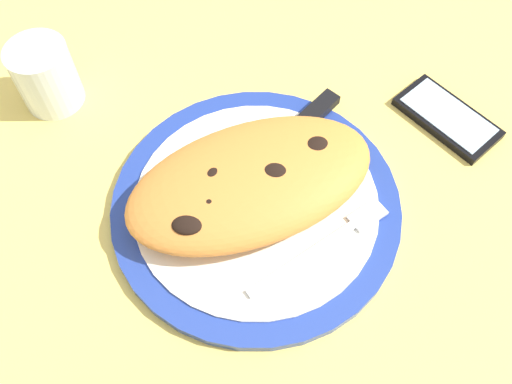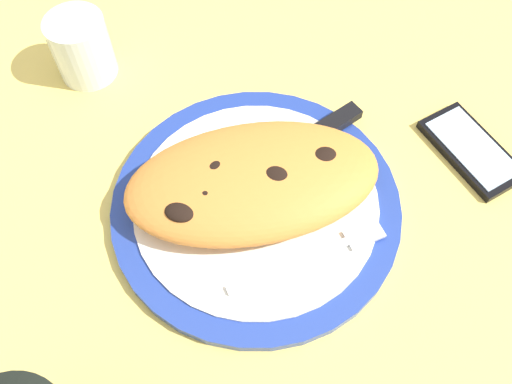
% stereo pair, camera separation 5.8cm
% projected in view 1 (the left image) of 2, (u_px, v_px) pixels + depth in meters
% --- Properties ---
extents(ground_plane, '(1.50, 1.50, 0.03)m').
position_uv_depth(ground_plane, '(256.00, 215.00, 0.62)').
color(ground_plane, '#EACC60').
extents(plate, '(0.31, 0.31, 0.02)m').
position_uv_depth(plate, '(256.00, 205.00, 0.60)').
color(plate, '#233D99').
rests_on(plate, ground_plane).
extents(calzone, '(0.28, 0.17, 0.05)m').
position_uv_depth(calzone, '(248.00, 183.00, 0.58)').
color(calzone, orange).
rests_on(calzone, plate).
extents(fork, '(0.17, 0.04, 0.00)m').
position_uv_depth(fork, '(331.00, 240.00, 0.57)').
color(fork, silver).
rests_on(fork, plate).
extents(knife, '(0.23, 0.10, 0.01)m').
position_uv_depth(knife, '(289.00, 137.00, 0.63)').
color(knife, silver).
rests_on(knife, plate).
extents(smartphone, '(0.09, 0.13, 0.01)m').
position_uv_depth(smartphone, '(448.00, 118.00, 0.66)').
color(smartphone, black).
rests_on(smartphone, ground_plane).
extents(water_glass, '(0.07, 0.07, 0.08)m').
position_uv_depth(water_glass, '(47.00, 79.00, 0.66)').
color(water_glass, silver).
rests_on(water_glass, ground_plane).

